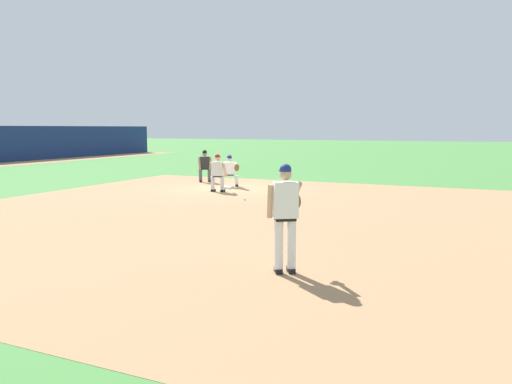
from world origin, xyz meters
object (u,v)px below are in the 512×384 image
(umpire, at_px, (205,165))
(baseball, at_px, (245,199))
(first_baseman, at_px, (230,169))
(pitcher, at_px, (286,211))
(baserunner, at_px, (218,171))
(first_base_bag, at_px, (228,188))

(umpire, bearing_deg, baseball, -137.21)
(first_baseman, height_order, umpire, umpire)
(pitcher, bearing_deg, umpire, 35.48)
(baseball, xyz_separation_m, baserunner, (1.66, 1.94, 0.76))
(baseball, bearing_deg, pitcher, -149.72)
(pitcher, relative_size, first_baseman, 1.39)
(pitcher, height_order, umpire, pitcher)
(first_base_bag, bearing_deg, baseball, -142.78)
(pitcher, xyz_separation_m, baserunner, (9.07, 6.27, -0.27))
(first_base_bag, relative_size, baserunner, 0.26)
(first_base_bag, relative_size, baseball, 5.14)
(pitcher, bearing_deg, first_base_bag, 32.24)
(first_baseman, bearing_deg, baserunner, -169.44)
(first_baseman, bearing_deg, pitcher, -148.44)
(first_base_bag, bearing_deg, first_baseman, 18.30)
(first_base_bag, height_order, baseball, first_base_bag)
(pitcher, relative_size, baserunner, 1.27)
(umpire, bearing_deg, pitcher, -144.52)
(baserunner, height_order, umpire, same)
(first_baseman, xyz_separation_m, baserunner, (-1.64, -0.31, 0.06))
(first_baseman, bearing_deg, first_base_bag, -161.70)
(first_baseman, bearing_deg, baseball, -145.69)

